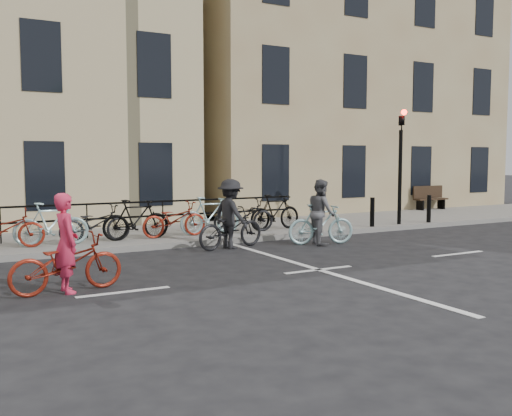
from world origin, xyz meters
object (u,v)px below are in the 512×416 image
cyclist_grey (321,218)px  cyclist_dark (231,221)px  traffic_light (401,152)px  cyclist_pink (67,258)px  bench (429,197)px

cyclist_grey → cyclist_dark: bearing=92.4°
cyclist_grey → cyclist_dark: (-2.36, 0.56, -0.01)m
traffic_light → cyclist_pink: traffic_light is taller
cyclist_dark → cyclist_pink: bearing=110.3°
traffic_light → cyclist_dark: traffic_light is taller
cyclist_pink → cyclist_dark: (4.51, 2.90, 0.10)m
traffic_light → cyclist_pink: bearing=-160.6°
bench → cyclist_grey: cyclist_grey is taller
bench → cyclist_pink: bearing=-155.3°
traffic_light → cyclist_grey: traffic_light is taller
bench → cyclist_dark: bearing=-158.9°
bench → traffic_light: bearing=-144.8°
traffic_light → cyclist_grey: 4.77m
cyclist_pink → cyclist_grey: cyclist_grey is taller
traffic_light → bench: (4.80, 3.39, -1.78)m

